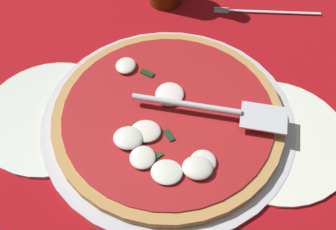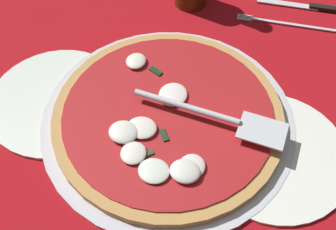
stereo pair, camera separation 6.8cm
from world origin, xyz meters
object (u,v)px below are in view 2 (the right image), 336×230
Objects in this scene: dinner_plate_left at (272,154)px; pizza at (167,117)px; pizza_server at (215,116)px; dinner_plate_right at (58,101)px; place_setting_near at (300,17)px.

pizza is (17.71, -1.06, 1.51)cm from dinner_plate_left.
dinner_plate_right is at bearing -172.58° from pizza_server.
dinner_plate_right is 27.59cm from pizza_server.
pizza_server is at bearing 68.15° from place_setting_near.
place_setting_near is at bearing -118.39° from pizza.
place_setting_near reaches higher than dinner_plate_right.
dinner_plate_left is at bearing -179.74° from dinner_plate_right.
dinner_plate_left is 0.63× the size of pizza.
pizza_server is 34.79cm from place_setting_near.
pizza is 38.14cm from place_setting_near.
dinner_plate_right is at bearing 3.61° from pizza.
pizza is at bearing -3.43° from dinner_plate_left.
pizza is 1.68× the size of place_setting_near.
pizza is (-19.50, -1.23, 1.51)cm from dinner_plate_right.
dinner_plate_right is 1.05× the size of place_setting_near.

